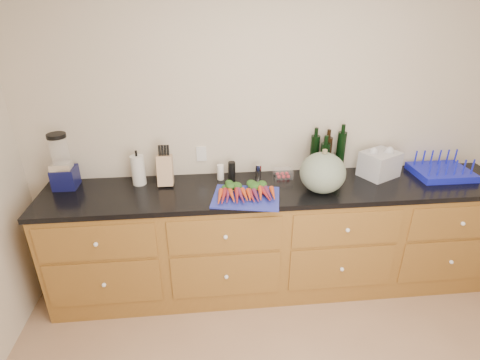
{
  "coord_description": "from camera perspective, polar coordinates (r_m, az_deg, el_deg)",
  "views": [
    {
      "loc": [
        -0.57,
        -1.25,
        2.24
      ],
      "look_at": [
        -0.32,
        1.2,
        1.06
      ],
      "focal_mm": 28.0,
      "sensor_mm": 36.0,
      "label": 1
    }
  ],
  "objects": [
    {
      "name": "countertop",
      "position": [
        2.93,
        6.14,
        -1.36
      ],
      "size": [
        3.64,
        0.62,
        0.04
      ],
      "primitive_type": "cube",
      "color": "black",
      "rests_on": "cabinets"
    },
    {
      "name": "grocery_bag",
      "position": [
        3.25,
        20.49,
        2.27
      ],
      "size": [
        0.35,
        0.33,
        0.21
      ],
      "primitive_type": null,
      "rotation": [
        0.0,
        0.0,
        0.48
      ],
      "color": "silver",
      "rests_on": "countertop"
    },
    {
      "name": "carrots",
      "position": [
        2.75,
        0.86,
        -1.8
      ],
      "size": [
        0.42,
        0.29,
        0.06
      ],
      "color": "#D34418",
      "rests_on": "cutting_board"
    },
    {
      "name": "grinder_pepper",
      "position": [
        3.0,
        -1.26,
        1.45
      ],
      "size": [
        0.06,
        0.06,
        0.15
      ],
      "primitive_type": "cylinder",
      "color": "black",
      "rests_on": "countertop"
    },
    {
      "name": "canister_chrome",
      "position": [
        3.03,
        2.8,
        1.34
      ],
      "size": [
        0.05,
        0.05,
        0.11
      ],
      "primitive_type": "cylinder",
      "color": "silver",
      "rests_on": "countertop"
    },
    {
      "name": "grinder_salt",
      "position": [
        3.0,
        -2.99,
        1.2
      ],
      "size": [
        0.05,
        0.05,
        0.12
      ],
      "primitive_type": "cylinder",
      "color": "white",
      "rests_on": "countertop"
    },
    {
      "name": "dish_rack",
      "position": [
        3.49,
        28.34,
        1.3
      ],
      "size": [
        0.44,
        0.35,
        0.18
      ],
      "color": "#161DC2",
      "rests_on": "countertop"
    },
    {
      "name": "blender_appliance",
      "position": [
        3.12,
        -25.44,
        2.14
      ],
      "size": [
        0.17,
        0.17,
        0.43
      ],
      "color": "#0E1041",
      "rests_on": "countertop"
    },
    {
      "name": "squash",
      "position": [
        2.83,
        12.49,
        1.09
      ],
      "size": [
        0.34,
        0.34,
        0.3
      ],
      "primitive_type": "ellipsoid",
      "color": "#5D6F5D",
      "rests_on": "countertop"
    },
    {
      "name": "bottles",
      "position": [
        3.14,
        13.07,
        3.65
      ],
      "size": [
        0.29,
        0.15,
        0.35
      ],
      "color": "black",
      "rests_on": "countertop"
    },
    {
      "name": "tomato_box",
      "position": [
        3.06,
        6.57,
        1.02
      ],
      "size": [
        0.14,
        0.12,
        0.07
      ],
      "primitive_type": "cube",
      "color": "white",
      "rests_on": "countertop"
    },
    {
      "name": "knife_block",
      "position": [
        2.95,
        -11.33,
        1.48
      ],
      "size": [
        0.12,
        0.12,
        0.23
      ],
      "primitive_type": "cube",
      "color": "tan",
      "rests_on": "countertop"
    },
    {
      "name": "cutting_board",
      "position": [
        2.73,
        0.93,
        -2.66
      ],
      "size": [
        0.54,
        0.45,
        0.01
      ],
      "primitive_type": "cube",
      "rotation": [
        0.0,
        0.0,
        -0.2
      ],
      "color": "#232DA0",
      "rests_on": "countertop"
    },
    {
      "name": "wall_back",
      "position": [
        3.08,
        5.28,
        7.71
      ],
      "size": [
        4.1,
        0.05,
        2.6
      ],
      "primitive_type": "cube",
      "color": "beige",
      "rests_on": "ground"
    },
    {
      "name": "cabinets",
      "position": [
        3.16,
        5.75,
        -9.0
      ],
      "size": [
        3.6,
        0.64,
        0.9
      ],
      "color": "brown",
      "rests_on": "ground"
    },
    {
      "name": "paper_towel",
      "position": [
        3.0,
        -15.25,
        1.46
      ],
      "size": [
        0.1,
        0.1,
        0.23
      ],
      "primitive_type": "cylinder",
      "color": "silver",
      "rests_on": "countertop"
    }
  ]
}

